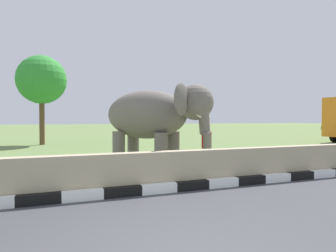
% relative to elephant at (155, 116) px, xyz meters
% --- Properties ---
extents(striped_curb, '(16.20, 0.20, 0.24)m').
position_rel_elephant_xyz_m(striped_curb, '(-2.17, -2.80, -1.82)').
color(striped_curb, white).
rests_on(striped_curb, ground_plane).
extents(barrier_parapet, '(28.00, 0.36, 1.00)m').
position_rel_elephant_xyz_m(barrier_parapet, '(0.18, -2.50, -1.44)').
color(barrier_parapet, tan).
rests_on(barrier_parapet, ground_plane).
extents(elephant, '(3.78, 3.88, 2.96)m').
position_rel_elephant_xyz_m(elephant, '(0.00, 0.00, 0.00)').
color(elephant, slate).
rests_on(elephant, ground_plane).
extents(person_handler, '(0.53, 0.52, 1.66)m').
position_rel_elephant_xyz_m(person_handler, '(1.75, -0.50, -1.02)').
color(person_handler, navy).
rests_on(person_handler, ground_plane).
extents(tree_distant, '(3.45, 3.45, 6.39)m').
position_rel_elephant_xyz_m(tree_distant, '(-4.27, 13.07, 2.68)').
color(tree_distant, brown).
rests_on(tree_distant, ground_plane).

